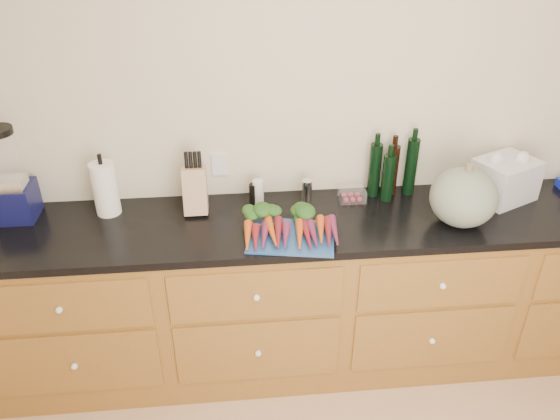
{
  "coord_description": "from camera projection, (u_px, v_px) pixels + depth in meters",
  "views": [
    {
      "loc": [
        -0.53,
        -1.01,
        2.38
      ],
      "look_at": [
        -0.32,
        1.2,
        1.06
      ],
      "focal_mm": 35.0,
      "sensor_mm": 36.0,
      "label": 1
    }
  ],
  "objects": [
    {
      "name": "tomato_box",
      "position": [
        352.0,
        195.0,
        2.89
      ],
      "size": [
        0.14,
        0.11,
        0.06
      ],
      "primitive_type": "cube",
      "color": "white",
      "rests_on": "countertop"
    },
    {
      "name": "paper_towel",
      "position": [
        105.0,
        189.0,
        2.72
      ],
      "size": [
        0.12,
        0.12,
        0.28
      ],
      "primitive_type": "cylinder",
      "color": "white",
      "rests_on": "countertop"
    },
    {
      "name": "wall_back",
      "position": [
        333.0,
        126.0,
        2.85
      ],
      "size": [
        4.1,
        0.05,
        2.6
      ],
      "primitive_type": "cube",
      "color": "beige",
      "rests_on": "ground"
    },
    {
      "name": "canister_chrome",
      "position": [
        307.0,
        191.0,
        2.86
      ],
      "size": [
        0.05,
        0.05,
        0.12
      ],
      "primitive_type": "cylinder",
      "color": "white",
      "rests_on": "countertop"
    },
    {
      "name": "bottles",
      "position": [
        392.0,
        171.0,
        2.88
      ],
      "size": [
        0.26,
        0.13,
        0.31
      ],
      "color": "black",
      "rests_on": "countertop"
    },
    {
      "name": "cabinets",
      "position": [
        336.0,
        293.0,
        3.0
      ],
      "size": [
        3.6,
        0.64,
        0.9
      ],
      "color": "brown",
      "rests_on": "ground"
    },
    {
      "name": "carrots",
      "position": [
        290.0,
        226.0,
        2.61
      ],
      "size": [
        0.46,
        0.34,
        0.06
      ],
      "color": "#D35718",
      "rests_on": "cutting_board"
    },
    {
      "name": "grocery_bag",
      "position": [
        505.0,
        179.0,
        2.87
      ],
      "size": [
        0.37,
        0.34,
        0.22
      ],
      "primitive_type": null,
      "rotation": [
        0.0,
        0.0,
        0.43
      ],
      "color": "white",
      "rests_on": "countertop"
    },
    {
      "name": "countertop",
      "position": [
        341.0,
        221.0,
        2.76
      ],
      "size": [
        3.64,
        0.62,
        0.04
      ],
      "primitive_type": "cube",
      "color": "black",
      "rests_on": "cabinets"
    },
    {
      "name": "squash",
      "position": [
        464.0,
        197.0,
        2.63
      ],
      "size": [
        0.32,
        0.32,
        0.29
      ],
      "primitive_type": "ellipsoid",
      "color": "#616E5C",
      "rests_on": "countertop"
    },
    {
      "name": "grinder_salt",
      "position": [
        258.0,
        192.0,
        2.84
      ],
      "size": [
        0.06,
        0.06,
        0.13
      ],
      "primitive_type": "cylinder",
      "color": "silver",
      "rests_on": "countertop"
    },
    {
      "name": "grinder_pepper",
      "position": [
        254.0,
        194.0,
        2.84
      ],
      "size": [
        0.05,
        0.05,
        0.11
      ],
      "primitive_type": "cylinder",
      "color": "black",
      "rests_on": "countertop"
    },
    {
      "name": "blender_appliance",
      "position": [
        9.0,
        180.0,
        2.65
      ],
      "size": [
        0.19,
        0.19,
        0.48
      ],
      "color": "#0E1042",
      "rests_on": "countertop"
    },
    {
      "name": "knife_block",
      "position": [
        195.0,
        190.0,
        2.75
      ],
      "size": [
        0.12,
        0.12,
        0.24
      ],
      "primitive_type": "cube",
      "color": "tan",
      "rests_on": "countertop"
    },
    {
      "name": "cutting_board",
      "position": [
        291.0,
        237.0,
        2.59
      ],
      "size": [
        0.45,
        0.37,
        0.01
      ],
      "primitive_type": "cube",
      "rotation": [
        0.0,
        0.0,
        -0.18
      ],
      "color": "#275091",
      "rests_on": "countertop"
    }
  ]
}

